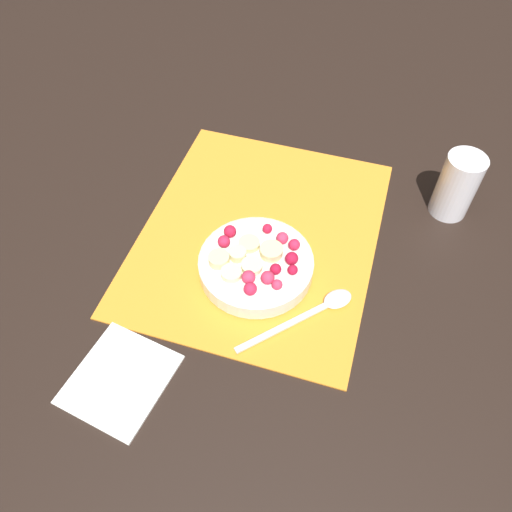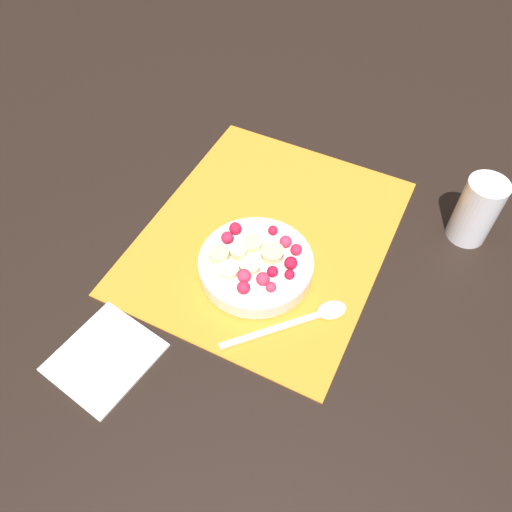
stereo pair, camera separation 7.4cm
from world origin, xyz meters
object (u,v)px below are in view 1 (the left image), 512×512
spoon (320,308)px  napkin (120,379)px  drinking_glass (457,186)px  fruit_bowl (256,263)px

spoon → napkin: bearing=171.8°
spoon → drinking_glass: 0.31m
spoon → drinking_glass: bearing=11.6°
fruit_bowl → spoon: bearing=70.0°
napkin → drinking_glass: bearing=138.4°
fruit_bowl → spoon: 0.12m
fruit_bowl → napkin: bearing=-28.8°
drinking_glass → napkin: bearing=-41.6°
fruit_bowl → napkin: 0.25m
napkin → spoon: bearing=128.2°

